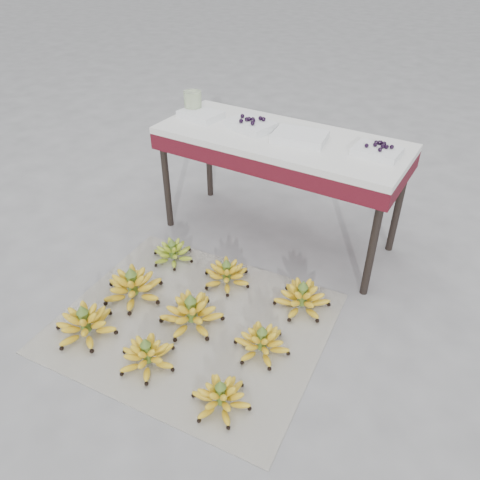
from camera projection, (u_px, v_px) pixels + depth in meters
The scene contains 17 objects.
ground at pixel (211, 328), 2.26m from camera, with size 60.00×60.00×0.00m, color slate.
newspaper_mat at pixel (193, 322), 2.29m from camera, with size 1.25×1.05×0.01m, color white.
bunch_front_left at pixel (85, 324), 2.19m from camera, with size 0.30×0.30×0.18m.
bunch_front_center at pixel (147, 355), 2.04m from camera, with size 0.31×0.31×0.16m.
bunch_front_right at pixel (221, 397), 1.87m from camera, with size 0.30×0.30×0.15m.
bunch_mid_left at pixel (133, 287), 2.40m from camera, with size 0.34×0.34×0.19m.
bunch_mid_center at pixel (192, 313), 2.25m from camera, with size 0.36×0.36×0.19m.
bunch_mid_right at pixel (262, 342), 2.11m from camera, with size 0.26×0.26×0.15m.
bunch_back_left at pixel (173, 253), 2.67m from camera, with size 0.25×0.25×0.14m.
bunch_back_center at pixel (227, 274), 2.50m from camera, with size 0.28×0.28×0.16m.
bunch_back_right at pixel (302, 298), 2.34m from camera, with size 0.30×0.30×0.17m.
vendor_table at pixel (280, 149), 2.57m from camera, with size 1.38×0.55×0.66m.
tray_far_left at pixel (201, 114), 2.74m from camera, with size 0.26×0.20×0.04m.
tray_left at pixel (251, 125), 2.60m from camera, with size 0.29×0.23×0.07m.
tray_right at pixel (300, 137), 2.46m from camera, with size 0.30×0.24×0.04m.
tray_far_right at pixel (377, 151), 2.31m from camera, with size 0.23×0.17×0.06m.
glass_jar at pixel (193, 102), 2.77m from camera, with size 0.10×0.10×0.13m, color #DEF4C2.
Camera 1 is at (0.95, -1.31, 1.64)m, focal length 35.00 mm.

